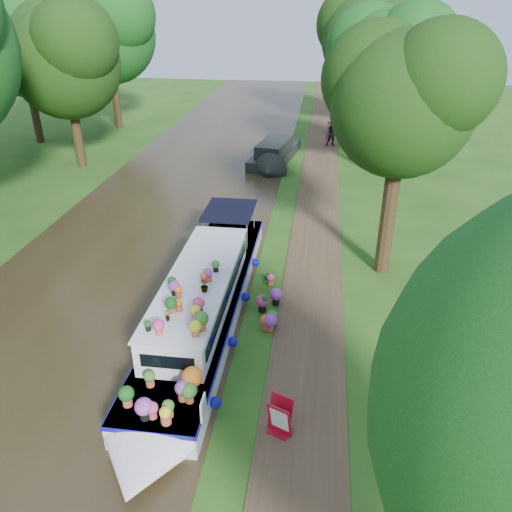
% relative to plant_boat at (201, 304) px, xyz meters
% --- Properties ---
extents(ground, '(100.00, 100.00, 0.00)m').
position_rel_plant_boat_xyz_m(ground, '(2.25, 1.55, -0.85)').
color(ground, '#214D13').
rests_on(ground, ground).
extents(canal_water, '(10.00, 100.00, 0.02)m').
position_rel_plant_boat_xyz_m(canal_water, '(-3.75, 1.55, -0.84)').
color(canal_water, black).
rests_on(canal_water, ground).
extents(towpath, '(2.20, 100.00, 0.03)m').
position_rel_plant_boat_xyz_m(towpath, '(3.45, 1.55, -0.84)').
color(towpath, '#443420').
rests_on(towpath, ground).
extents(plant_boat, '(2.29, 13.52, 2.25)m').
position_rel_plant_boat_xyz_m(plant_boat, '(0.00, 0.00, 0.00)').
color(plant_boat, silver).
rests_on(plant_boat, canal_water).
extents(tree_near_overhang, '(5.52, 5.28, 8.99)m').
position_rel_plant_boat_xyz_m(tree_near_overhang, '(6.04, 4.62, 5.75)').
color(tree_near_overhang, black).
rests_on(tree_near_overhang, ground).
extents(tree_near_mid, '(6.90, 6.60, 9.40)m').
position_rel_plant_boat_xyz_m(tree_near_mid, '(6.73, 16.63, 5.58)').
color(tree_near_mid, black).
rests_on(tree_near_mid, ground).
extents(tree_near_far, '(7.59, 7.26, 10.30)m').
position_rel_plant_boat_xyz_m(tree_near_far, '(6.23, 27.64, 6.20)').
color(tree_near_far, black).
rests_on(tree_near_far, ground).
extents(tree_far_c, '(7.13, 6.82, 9.59)m').
position_rel_plant_boat_xyz_m(tree_far_c, '(-11.27, 15.64, 5.67)').
color(tree_far_c, black).
rests_on(tree_far_c, ground).
extents(tree_far_d, '(8.05, 7.70, 10.85)m').
position_rel_plant_boat_xyz_m(tree_far_d, '(-12.77, 25.65, 6.55)').
color(tree_far_d, black).
rests_on(tree_far_d, ground).
extents(tree_far_h, '(7.82, 7.48, 10.49)m').
position_rel_plant_boat_xyz_m(tree_far_h, '(-16.77, 20.65, 6.28)').
color(tree_far_h, black).
rests_on(tree_far_h, ground).
extents(second_boat, '(2.97, 7.30, 1.36)m').
position_rel_plant_boat_xyz_m(second_boat, '(0.50, 18.04, -0.30)').
color(second_boat, black).
rests_on(second_boat, canal_water).
extents(sandwich_board, '(0.66, 0.69, 0.96)m').
position_rel_plant_boat_xyz_m(sandwich_board, '(2.89, -4.05, -0.39)').
color(sandwich_board, '#AA0C1F').
rests_on(sandwich_board, towpath).
extents(pedestrian_pink, '(0.59, 0.41, 1.56)m').
position_rel_plant_boat_xyz_m(pedestrian_pink, '(3.89, 23.04, -0.04)').
color(pedestrian_pink, '#C6517B').
rests_on(pedestrian_pink, towpath).
extents(pedestrian_dark, '(0.97, 0.82, 1.79)m').
position_rel_plant_boat_xyz_m(pedestrian_dark, '(4.15, 22.23, 0.07)').
color(pedestrian_dark, black).
rests_on(pedestrian_dark, towpath).
extents(verge_plant, '(0.51, 0.48, 0.44)m').
position_rel_plant_boat_xyz_m(verge_plant, '(1.77, 3.01, -0.63)').
color(verge_plant, '#22712B').
rests_on(verge_plant, ground).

